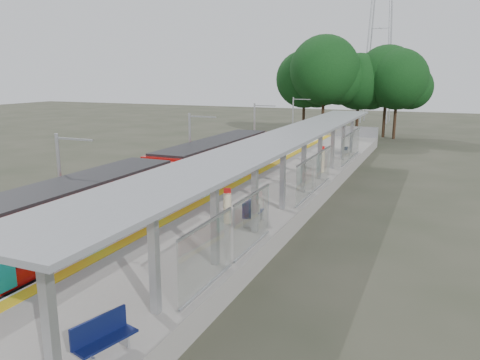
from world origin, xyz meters
The scene contains 15 objects.
trackbed centered at (-4.50, 20.00, 0.12)m, with size 3.00×70.00×0.24m, color #59544C.
platform centered at (0.00, 20.00, 0.50)m, with size 6.00×50.00×1.00m, color gray.
tactile_strip centered at (-2.55, 20.00, 1.01)m, with size 0.60×50.00×0.02m, color gold.
end_fence centered at (0.00, 44.95, 1.60)m, with size 6.00×0.10×1.20m, color #9EA0A5.
train centered at (-4.50, 12.22, 2.05)m, with size 2.74×27.60×3.62m.
canopy centered at (1.61, 16.19, 4.20)m, with size 3.27×38.00×3.66m.
pylon centered at (-1.00, 73.00, 19.00)m, with size 8.00×4.00×38.00m, color #9EA0A5, non-canonical shape.
tree_cluster centered at (-1.37, 51.94, 7.66)m, with size 18.90×12.45×12.73m.
catenary_masts centered at (-6.22, 19.00, 2.91)m, with size 2.08×48.16×5.40m.
bench_near centered at (2.07, -0.45, 1.58)m, with size 0.91×1.69×1.10m.
bench_mid centered at (1.42, 11.07, 1.61)m, with size 0.58×1.71×1.15m.
bench_far centered at (1.53, 32.95, 1.59)m, with size 0.71×1.69×1.12m.
info_pillar_near centered at (0.34, 10.68, 1.75)m, with size 0.39×0.39×1.72m.
info_pillar_far centered at (1.61, 24.29, 1.82)m, with size 0.43×0.43×1.90m.
litter_bin centered at (1.54, 11.29, 1.46)m, with size 0.45×0.45×0.93m, color #9EA0A5.
Camera 1 is at (9.34, -8.74, 7.96)m, focal length 35.00 mm.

